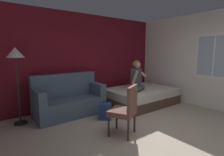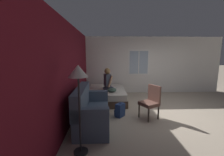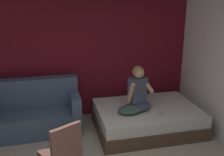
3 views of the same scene
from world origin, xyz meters
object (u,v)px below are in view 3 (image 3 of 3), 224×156
couch (37,113)px  cell_phone (161,114)px  side_chair (62,152)px  backpack (69,139)px  bed (147,118)px  throw_pillow (130,110)px  person_seated (138,92)px

couch → cell_phone: size_ratio=11.87×
side_chair → backpack: size_ratio=2.14×
bed → side_chair: bearing=-143.6°
bed → throw_pillow: 0.56m
person_seated → cell_phone: size_ratio=6.08×
bed → cell_phone: size_ratio=14.29×
side_chair → cell_phone: bearing=26.0°
person_seated → backpack: size_ratio=1.91×
couch → person_seated: 2.06m
bed → cell_phone: bearing=-71.0°
couch → throw_pillow: couch is taller
couch → side_chair: couch is taller
backpack → throw_pillow: 1.26m
backpack → throw_pillow: bearing=10.1°
bed → person_seated: 0.64m
person_seated → throw_pillow: size_ratio=1.82×
backpack → cell_phone: cell_phone is taller
person_seated → cell_phone: person_seated is taller
side_chair → throw_pillow: (1.33, 1.11, 0.02)m
couch → throw_pillow: size_ratio=3.56×
couch → side_chair: 1.79m
side_chair → backpack: (0.14, 0.90, -0.34)m
side_chair → cell_phone: (1.88, 0.92, -0.05)m
cell_phone → backpack: bearing=147.6°
side_chair → couch: bearing=103.5°
couch → backpack: couch is taller
side_chair → person_seated: bearing=39.1°
person_seated → backpack: (-1.39, -0.35, -0.64)m
couch → side_chair: (0.42, -1.73, 0.14)m
backpack → couch: bearing=123.7°
bed → cell_phone: 0.47m
side_chair → backpack: bearing=81.0°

